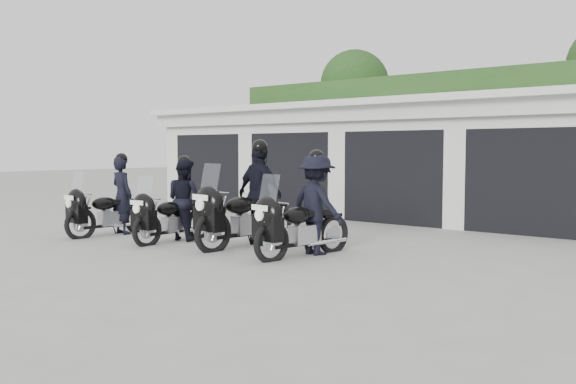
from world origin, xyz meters
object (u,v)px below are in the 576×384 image
Objects in this scene: police_bike_b at (178,204)px; police_bike_c at (252,200)px; police_bike_d at (309,209)px; police_bike_a at (110,202)px.

police_bike_b is 0.85× the size of police_bike_c.
police_bike_b is 2.94m from police_bike_d.
police_bike_b is (1.69, 0.34, 0.03)m from police_bike_a.
police_bike_a is at bearing -162.04° from police_bike_d.
police_bike_c reaches higher than police_bike_d.
police_bike_c is (1.52, 0.44, 0.13)m from police_bike_b.
police_bike_d reaches higher than police_bike_b.
police_bike_d reaches higher than police_bike_a.
police_bike_a is at bearing -168.83° from police_bike_b.
police_bike_c is 1.11× the size of police_bike_d.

